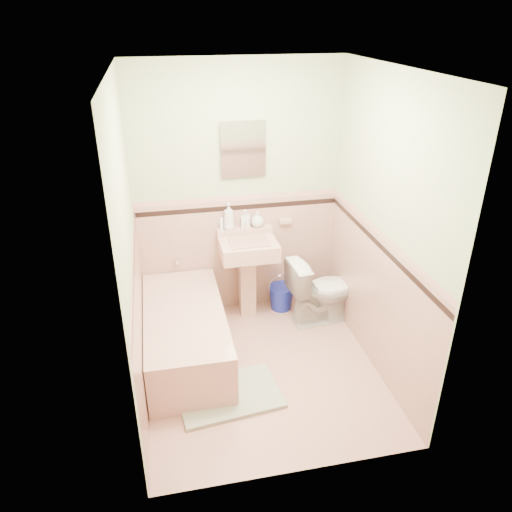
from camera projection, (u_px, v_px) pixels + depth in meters
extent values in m
plane|color=tan|center=(262.00, 369.00, 4.37)|extent=(2.20, 2.20, 0.00)
plane|color=white|center=(264.00, 69.00, 3.25)|extent=(2.20, 2.20, 0.00)
plane|color=#F7E9C9|center=(238.00, 194.00, 4.77)|extent=(2.50, 0.00, 2.50)
plane|color=#F7E9C9|center=(304.00, 320.00, 2.84)|extent=(2.50, 0.00, 2.50)
plane|color=#F7E9C9|center=(130.00, 253.00, 3.62)|extent=(0.00, 2.50, 2.50)
plane|color=#F7E9C9|center=(383.00, 231.00, 3.99)|extent=(0.00, 2.50, 2.50)
plane|color=tan|center=(239.00, 255.00, 5.05)|extent=(2.00, 0.00, 2.00)
plane|color=tan|center=(299.00, 404.00, 3.14)|extent=(2.00, 0.00, 2.00)
plane|color=tan|center=(141.00, 326.00, 3.92)|extent=(0.00, 2.20, 2.20)
plane|color=tan|center=(373.00, 299.00, 4.28)|extent=(0.00, 2.20, 2.20)
plane|color=black|center=(238.00, 208.00, 4.81)|extent=(2.00, 0.00, 2.00)
plane|color=black|center=(302.00, 337.00, 2.92)|extent=(2.00, 0.00, 2.00)
plane|color=black|center=(134.00, 268.00, 3.68)|extent=(0.00, 2.20, 2.20)
plane|color=black|center=(380.00, 245.00, 4.04)|extent=(0.00, 2.20, 2.20)
plane|color=tan|center=(238.00, 198.00, 4.77)|extent=(2.00, 0.00, 2.00)
plane|color=tan|center=(303.00, 323.00, 2.87)|extent=(2.00, 0.00, 2.00)
plane|color=tan|center=(133.00, 256.00, 3.64)|extent=(0.00, 2.20, 2.20)
plane|color=tan|center=(381.00, 234.00, 4.00)|extent=(0.00, 2.20, 2.20)
cube|color=tan|center=(186.00, 336.00, 4.44)|extent=(0.70, 1.50, 0.45)
cylinder|color=silver|center=(177.00, 260.00, 4.89)|extent=(0.04, 0.12, 0.04)
cylinder|color=silver|center=(245.00, 226.00, 4.82)|extent=(0.02, 0.02, 0.10)
cube|color=white|center=(243.00, 149.00, 4.55)|extent=(0.39, 0.04, 0.49)
cube|color=tan|center=(285.00, 221.00, 4.95)|extent=(0.12, 0.07, 0.04)
imported|color=#B2B2B2|center=(229.00, 216.00, 4.78)|extent=(0.12, 0.12, 0.27)
imported|color=#B2B2B2|center=(245.00, 219.00, 4.83)|extent=(0.09, 0.09, 0.18)
imported|color=#B2B2B2|center=(257.00, 219.00, 4.86)|extent=(0.15, 0.15, 0.16)
cylinder|color=white|center=(222.00, 224.00, 4.80)|extent=(0.04, 0.04, 0.12)
imported|color=white|center=(322.00, 290.00, 4.92)|extent=(0.72, 0.46, 0.69)
cube|color=gray|center=(229.00, 395.00, 4.05)|extent=(0.88, 0.64, 0.03)
cube|color=#BF1E59|center=(221.00, 398.00, 3.95)|extent=(0.14, 0.07, 0.06)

